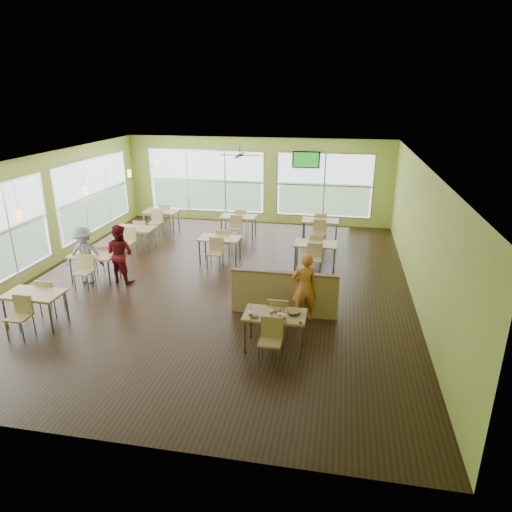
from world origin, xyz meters
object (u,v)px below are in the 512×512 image
half_wall_divider (284,294)px  man_plaid (304,287)px  main_table (275,319)px  food_basket (294,312)px

half_wall_divider → man_plaid: (0.46, -0.14, 0.26)m
main_table → half_wall_divider: 1.45m
half_wall_divider → man_plaid: size_ratio=1.53×
half_wall_divider → food_basket: half_wall_divider is taller
half_wall_divider → food_basket: (0.36, -1.38, 0.26)m
main_table → man_plaid: size_ratio=0.97×
half_wall_divider → food_basket: 1.45m
food_basket → man_plaid: bearing=85.3°
man_plaid → food_basket: size_ratio=5.78×
man_plaid → main_table: bearing=48.8°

